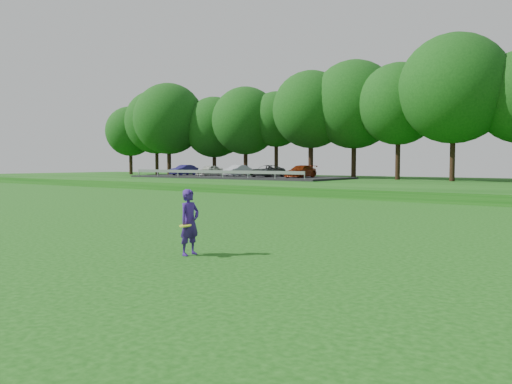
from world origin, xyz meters
The scene contains 6 objects.
ground centered at (0.00, 0.00, 0.00)m, with size 140.00×140.00×0.00m, color #11470D.
berm centered at (0.00, 34.00, 0.30)m, with size 130.00×30.00×0.60m, color #11470D.
walking_path centered at (0.00, 20.00, 0.02)m, with size 130.00×1.60×0.04m, color gray.
treeline centered at (0.00, 38.00, 8.10)m, with size 104.00×7.00×15.00m, color #10410F, non-canonical shape.
parking_lot centered at (-23.49, 32.81, 1.03)m, with size 24.00×9.00×1.38m.
woman centered at (1.31, -0.08, 0.80)m, with size 0.43×0.67×1.59m.
Camera 1 is at (9.73, -8.65, 2.22)m, focal length 35.00 mm.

